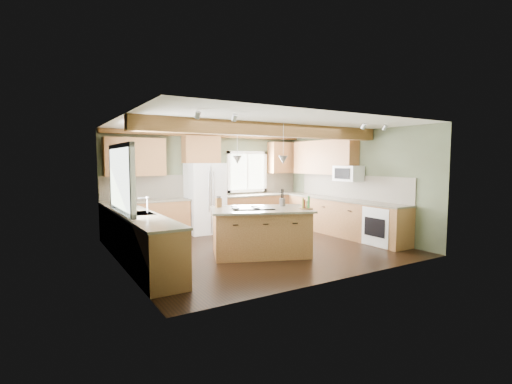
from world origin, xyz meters
TOP-DOWN VIEW (x-y plane):
  - floor at (0.00, 0.00)m, footprint 5.60×5.60m
  - ceiling at (0.00, 0.00)m, footprint 5.60×5.60m
  - wall_back at (0.00, 2.50)m, footprint 5.60×0.00m
  - wall_left at (-2.80, 0.00)m, footprint 0.00×5.00m
  - wall_right at (2.80, 0.00)m, footprint 0.00×5.00m
  - ceiling_beam at (0.00, -0.50)m, footprint 5.55×0.26m
  - soffit_trim at (0.00, 2.40)m, footprint 5.55×0.20m
  - backsplash_back at (0.00, 2.48)m, footprint 5.58×0.03m
  - backsplash_right at (2.78, 0.05)m, footprint 0.03×3.70m
  - base_cab_back_left at (-1.79, 2.20)m, footprint 2.02×0.60m
  - counter_back_left at (-1.79, 2.20)m, footprint 2.06×0.64m
  - base_cab_back_right at (1.49, 2.20)m, footprint 2.62×0.60m
  - counter_back_right at (1.49, 2.20)m, footprint 2.66×0.64m
  - base_cab_left at (-2.50, 0.05)m, footprint 0.60×3.70m
  - counter_left at (-2.50, 0.05)m, footprint 0.64×3.74m
  - base_cab_right at (2.50, 0.05)m, footprint 0.60×3.70m
  - counter_right at (2.50, 0.05)m, footprint 0.64×3.74m
  - upper_cab_back_left at (-1.99, 2.33)m, footprint 1.40×0.35m
  - upper_cab_over_fridge at (-0.30, 2.33)m, footprint 0.96×0.35m
  - upper_cab_right at (2.62, 0.90)m, footprint 0.35×2.20m
  - upper_cab_back_corner at (2.30, 2.33)m, footprint 0.90×0.35m
  - window_left at (-2.78, 0.05)m, footprint 0.04×1.60m
  - window_back at (1.15, 2.48)m, footprint 1.10×0.04m
  - sink at (-2.50, 0.05)m, footprint 0.50×0.65m
  - faucet at (-2.32, 0.05)m, footprint 0.02×0.02m
  - dishwasher at (-2.49, -1.25)m, footprint 0.60×0.60m
  - oven at (2.49, -1.25)m, footprint 0.60×0.72m
  - microwave at (2.58, -0.05)m, footprint 0.40×0.70m
  - pendant_left at (-0.67, -0.33)m, footprint 0.18×0.18m
  - pendant_right at (0.18, -0.67)m, footprint 0.18×0.18m
  - refrigerator at (-0.30, 2.12)m, footprint 0.90×0.74m
  - island at (-0.24, -0.50)m, footprint 2.11×1.71m
  - island_top at (-0.24, -0.50)m, footprint 2.26×1.87m
  - cooktop at (-0.38, -0.44)m, footprint 0.93×0.78m
  - knife_block at (-0.87, 0.09)m, footprint 0.12×0.09m
  - utensil_crock at (0.35, -0.41)m, footprint 0.15×0.15m
  - bottle_tray at (0.48, -1.03)m, footprint 0.33×0.33m

SIDE VIEW (x-z plane):
  - floor at x=0.00m, z-range 0.00..0.00m
  - dishwasher at x=-2.49m, z-range 0.01..0.85m
  - oven at x=2.49m, z-range 0.01..0.85m
  - base_cab_back_left at x=-1.79m, z-range 0.00..0.88m
  - base_cab_back_right at x=1.49m, z-range 0.00..0.88m
  - base_cab_left at x=-2.50m, z-range 0.00..0.88m
  - base_cab_right at x=2.50m, z-range 0.00..0.88m
  - island at x=-0.24m, z-range 0.00..0.88m
  - counter_back_left at x=-1.79m, z-range 0.88..0.92m
  - counter_back_right at x=1.49m, z-range 0.88..0.92m
  - counter_left at x=-2.50m, z-range 0.88..0.92m
  - counter_right at x=2.50m, z-range 0.88..0.92m
  - refrigerator at x=-0.30m, z-range 0.00..1.80m
  - island_top at x=-0.24m, z-range 0.88..0.92m
  - sink at x=-2.50m, z-range 0.89..0.92m
  - cooktop at x=-0.38m, z-range 0.92..0.94m
  - utensil_crock at x=0.35m, z-range 0.92..1.08m
  - knife_block at x=-0.87m, z-range 0.92..1.10m
  - bottle_tray at x=0.48m, z-range 0.92..1.16m
  - faucet at x=-2.32m, z-range 0.91..1.19m
  - backsplash_back at x=0.00m, z-range 0.92..1.50m
  - backsplash_right at x=2.78m, z-range 0.92..1.50m
  - wall_back at x=0.00m, z-range -1.50..4.10m
  - wall_left at x=-2.80m, z-range -1.20..3.80m
  - wall_right at x=2.80m, z-range -1.20..3.80m
  - window_back at x=1.15m, z-range 1.05..2.05m
  - window_left at x=-2.78m, z-range 1.02..2.08m
  - microwave at x=2.58m, z-range 1.36..1.74m
  - pendant_left at x=-0.67m, z-range 1.80..1.96m
  - pendant_right at x=0.18m, z-range 1.80..1.96m
  - upper_cab_back_left at x=-1.99m, z-range 1.50..2.40m
  - upper_cab_right at x=2.62m, z-range 1.50..2.40m
  - upper_cab_back_corner at x=2.30m, z-range 1.50..2.40m
  - upper_cab_over_fridge at x=-0.30m, z-range 1.80..2.50m
  - ceiling_beam at x=0.00m, z-range 2.34..2.60m
  - soffit_trim at x=0.00m, z-range 2.49..2.59m
  - ceiling at x=0.00m, z-range 2.60..2.60m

